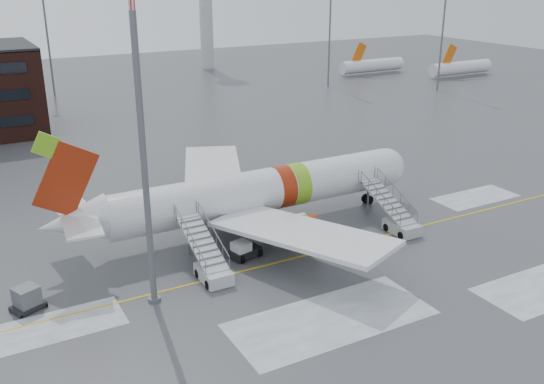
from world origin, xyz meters
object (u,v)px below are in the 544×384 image
pushback_tug (244,250)px  light_mast_near (141,123)px  uld_container (27,299)px  airstair_aft (210,264)px  airliner (252,193)px  airstair_fwd (397,219)px

pushback_tug → light_mast_near: size_ratio=0.11×
uld_container → light_mast_near: light_mast_near is taller
airstair_aft → uld_container: airstair_aft is taller
airliner → airstair_aft: airliner is taller
light_mast_near → uld_container: bearing=158.7°
airstair_fwd → uld_container: 31.12m
airliner → light_mast_near: size_ratio=1.40×
airliner → pushback_tug: (-3.26, -4.94, -2.77)m
airstair_aft → light_mast_near: (-4.91, -1.48, 11.87)m
airliner → uld_container: (-19.86, -4.90, -2.62)m
airliner → pushback_tug: airliner is taller
airstair_fwd → pushback_tug: size_ratio=2.74×
pushback_tug → light_mast_near: 15.32m
airliner → airstair_aft: (-6.97, -6.54, -2.35)m
light_mast_near → pushback_tug: bearing=19.6°
airstair_aft → uld_container: size_ratio=3.08×
uld_container → light_mast_near: 14.86m
uld_container → light_mast_near: size_ratio=0.10×
uld_container → airliner: bearing=13.9°
airstair_aft → pushback_tug: bearing=23.3°
pushback_tug → light_mast_near: (-8.62, -3.08, 12.28)m
airliner → light_mast_near: (-11.88, -8.01, 9.51)m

